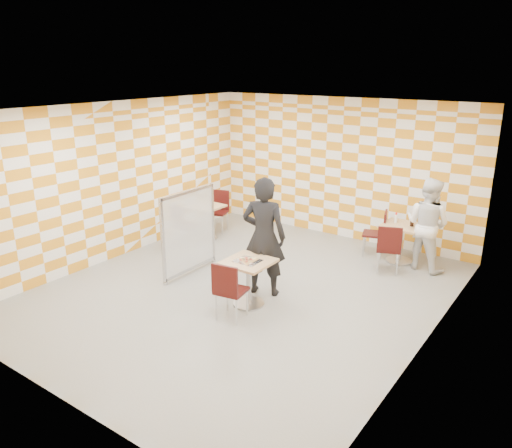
{
  "coord_description": "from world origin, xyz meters",
  "views": [
    {
      "loc": [
        4.58,
        -6.14,
        3.66
      ],
      "look_at": [
        0.1,
        0.2,
        1.15
      ],
      "focal_mm": 35.0,
      "sensor_mm": 36.0,
      "label": 1
    }
  ],
  "objects": [
    {
      "name": "empty_table",
      "position": [
        -2.25,
        1.62,
        0.51
      ],
      "size": [
        0.7,
        0.7,
        0.75
      ],
      "color": "tan",
      "rests_on": "ground"
    },
    {
      "name": "second_table",
      "position": [
        1.67,
        2.78,
        0.51
      ],
      "size": [
        0.7,
        0.7,
        0.75
      ],
      "color": "tan",
      "rests_on": "ground"
    },
    {
      "name": "soda_bottle",
      "position": [
        1.85,
        2.79,
        0.85
      ],
      "size": [
        0.07,
        0.07,
        0.23
      ],
      "color": "black",
      "rests_on": "second_table"
    },
    {
      "name": "chair_second_side",
      "position": [
        1.21,
        2.82,
        0.54
      ],
      "size": [
        0.54,
        0.53,
        0.92
      ],
      "color": "#380C0B",
      "rests_on": "ground"
    },
    {
      "name": "room_shell",
      "position": [
        0.0,
        0.54,
        1.5
      ],
      "size": [
        7.0,
        7.0,
        7.0
      ],
      "color": "gray",
      "rests_on": "ground"
    },
    {
      "name": "man_white",
      "position": [
        2.15,
        2.72,
        0.86
      ],
      "size": [
        0.96,
        0.83,
        1.73
      ],
      "primitive_type": "imported",
      "rotation": [
        0.0,
        0.0,
        2.91
      ],
      "color": "white",
      "rests_on": "ground"
    },
    {
      "name": "partition",
      "position": [
        -1.26,
        0.05,
        0.79
      ],
      "size": [
        0.08,
        1.38,
        1.55
      ],
      "color": "white",
      "rests_on": "ground"
    },
    {
      "name": "chair_second_front",
      "position": [
        1.69,
        2.08,
        0.54
      ],
      "size": [
        0.55,
        0.55,
        0.92
      ],
      "color": "#380C0B",
      "rests_on": "ground"
    },
    {
      "name": "man_dark",
      "position": [
        0.3,
        0.14,
        0.99
      ],
      "size": [
        0.83,
        0.68,
        1.98
      ],
      "primitive_type": "imported",
      "rotation": [
        0.0,
        0.0,
        3.47
      ],
      "color": "black",
      "rests_on": "ground"
    },
    {
      "name": "main_table",
      "position": [
        0.35,
        -0.36,
        0.51
      ],
      "size": [
        0.7,
        0.7,
        0.75
      ],
      "color": "tan",
      "rests_on": "ground"
    },
    {
      "name": "chair_main_front",
      "position": [
        0.42,
        -0.96,
        0.54
      ],
      "size": [
        0.48,
        0.49,
        0.92
      ],
      "color": "#380C0B",
      "rests_on": "ground"
    },
    {
      "name": "chair_empty_near",
      "position": [
        -2.28,
        0.92,
        0.54
      ],
      "size": [
        0.46,
        0.47,
        0.92
      ],
      "color": "#380C0B",
      "rests_on": "ground"
    },
    {
      "name": "chair_empty_far",
      "position": [
        -2.37,
        2.24,
        0.54
      ],
      "size": [
        0.53,
        0.54,
        0.92
      ],
      "color": "#380C0B",
      "rests_on": "ground"
    },
    {
      "name": "pizza_on_foil",
      "position": [
        0.35,
        -0.38,
        0.77
      ],
      "size": [
        0.4,
        0.4,
        0.04
      ],
      "color": "silver",
      "rests_on": "main_table"
    },
    {
      "name": "sport_bottle",
      "position": [
        1.52,
        2.83,
        0.84
      ],
      "size": [
        0.06,
        0.06,
        0.2
      ],
      "color": "white",
      "rests_on": "second_table"
    }
  ]
}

